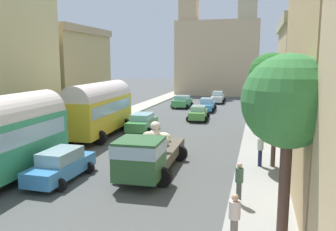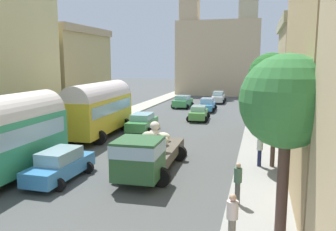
% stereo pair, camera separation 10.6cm
% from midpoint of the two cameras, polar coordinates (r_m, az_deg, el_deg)
% --- Properties ---
extents(ground_plane, '(154.00, 154.00, 0.00)m').
position_cam_midpoint_polar(ground_plane, '(33.71, 2.48, -0.84)').
color(ground_plane, '#4D4F4D').
extents(sidewalk_left, '(2.50, 70.00, 0.14)m').
position_cam_midpoint_polar(sidewalk_left, '(35.92, -8.89, -0.22)').
color(sidewalk_left, '#AFAF98').
rests_on(sidewalk_left, ground).
extents(sidewalk_right, '(2.50, 70.00, 0.14)m').
position_cam_midpoint_polar(sidewalk_right, '(32.95, 14.90, -1.24)').
color(sidewalk_right, '#999993').
rests_on(sidewalk_right, ground).
extents(building_left_2, '(5.17, 9.17, 8.93)m').
position_cam_midpoint_polar(building_left_2, '(34.87, -16.24, 6.57)').
color(building_left_2, tan).
rests_on(building_left_2, ground).
extents(building_right_2, '(4.50, 9.59, 8.73)m').
position_cam_midpoint_polar(building_right_2, '(27.14, 22.27, 5.46)').
color(building_right_2, tan).
rests_on(building_right_2, ground).
extents(distant_church, '(13.86, 7.34, 21.31)m').
position_cam_midpoint_polar(distant_church, '(60.53, 8.21, 10.43)').
color(distant_church, tan).
rests_on(distant_church, ground).
extents(parked_bus_1, '(3.43, 8.41, 4.17)m').
position_cam_midpoint_polar(parked_bus_1, '(26.79, -11.47, 1.45)').
color(parked_bus_1, gold).
rests_on(parked_bus_1, ground).
extents(cargo_truck_0, '(3.10, 7.30, 2.25)m').
position_cam_midpoint_polar(cargo_truck_0, '(17.43, -3.43, -6.19)').
color(cargo_truck_0, '#2D5A30').
rests_on(cargo_truck_0, ground).
extents(car_0, '(2.27, 3.87, 1.44)m').
position_cam_midpoint_polar(car_0, '(33.83, 4.96, 0.42)').
color(car_0, '#569C47').
rests_on(car_0, ground).
extents(car_1, '(2.24, 4.36, 1.52)m').
position_cam_midpoint_polar(car_1, '(40.16, 6.36, 1.79)').
color(car_1, '#4496D0').
rests_on(car_1, ground).
extents(car_2, '(2.18, 4.36, 1.62)m').
position_cam_midpoint_polar(car_2, '(48.35, 8.18, 3.03)').
color(car_2, silver).
rests_on(car_2, ground).
extents(car_3, '(2.17, 4.25, 1.54)m').
position_cam_midpoint_polar(car_3, '(17.62, -17.52, -7.88)').
color(car_3, '#4089CA').
rests_on(car_3, ground).
extents(car_4, '(2.44, 4.31, 1.49)m').
position_cam_midpoint_polar(car_4, '(28.49, -4.40, -1.13)').
color(car_4, '#44934C').
rests_on(car_4, ground).
extents(car_5, '(2.46, 3.79, 1.54)m').
position_cam_midpoint_polar(car_5, '(42.92, 2.30, 2.33)').
color(car_5, '#439A54').
rests_on(car_5, ground).
extents(pedestrian_0, '(0.42, 0.42, 1.84)m').
position_cam_midpoint_polar(pedestrian_0, '(14.04, 11.51, -10.74)').
color(pedestrian_0, '#4B4D4A').
rests_on(pedestrian_0, ground).
extents(pedestrian_1, '(0.48, 0.48, 1.84)m').
position_cam_midpoint_polar(pedestrian_1, '(11.02, 10.68, -16.44)').
color(pedestrian_1, slate).
rests_on(pedestrian_1, ground).
extents(pedestrian_2, '(0.45, 0.45, 1.89)m').
position_cam_midpoint_polar(pedestrian_2, '(19.18, 14.92, -5.36)').
color(pedestrian_2, '#1E2449').
rests_on(pedestrian_2, ground).
extents(roadside_tree_0, '(2.87, 2.87, 6.01)m').
position_cam_midpoint_polar(roadside_tree_0, '(10.93, 19.18, 1.99)').
color(roadside_tree_0, brown).
rests_on(roadside_tree_0, ground).
extents(roadside_tree_1, '(3.14, 3.14, 5.72)m').
position_cam_midpoint_polar(roadside_tree_1, '(18.82, 17.35, 3.64)').
color(roadside_tree_1, brown).
rests_on(roadside_tree_1, ground).
extents(roadside_tree_2, '(3.46, 3.46, 6.42)m').
position_cam_midpoint_polar(roadside_tree_2, '(27.64, 16.63, 6.39)').
color(roadside_tree_2, brown).
rests_on(roadside_tree_2, ground).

